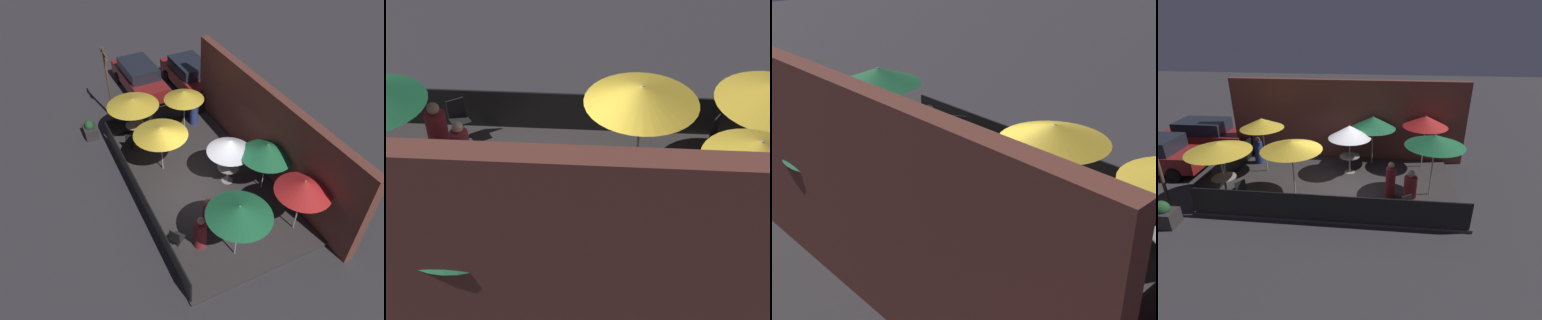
{
  "view_description": "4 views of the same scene",
  "coord_description": "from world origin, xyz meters",
  "views": [
    {
      "loc": [
        9.63,
        -5.01,
        10.8
      ],
      "look_at": [
        -0.45,
        -0.17,
        1.06
      ],
      "focal_mm": 35.0,
      "sensor_mm": 36.0,
      "label": 1
    },
    {
      "loc": [
        -0.82,
        7.44,
        7.48
      ],
      "look_at": [
        -0.33,
        -0.2,
        1.14
      ],
      "focal_mm": 50.0,
      "sensor_mm": 36.0,
      "label": 2
    },
    {
      "loc": [
        -7.15,
        6.64,
        5.99
      ],
      "look_at": [
        0.46,
        -0.5,
        1.03
      ],
      "focal_mm": 50.0,
      "sensor_mm": 36.0,
      "label": 3
    },
    {
      "loc": [
        1.63,
        -10.48,
        5.91
      ],
      "look_at": [
        0.46,
        0.22,
        1.06
      ],
      "focal_mm": 28.0,
      "sensor_mm": 36.0,
      "label": 4
    }
  ],
  "objects": [
    {
      "name": "ground_plane",
      "position": [
        0.0,
        0.0,
        0.0
      ],
      "size": [
        60.0,
        60.0,
        0.0
      ],
      "primitive_type": "plane",
      "color": "#383538"
    },
    {
      "name": "patio_deck",
      "position": [
        0.0,
        0.0,
        0.06
      ],
      "size": [
        9.15,
        5.22,
        0.12
      ],
      "color": "#383333",
      "rests_on": "ground_plane"
    },
    {
      "name": "building_wall",
      "position": [
        0.0,
        2.84,
        1.87
      ],
      "size": [
        10.75,
        0.36,
        3.74
      ],
      "color": "brown",
      "rests_on": "ground_plane"
    },
    {
      "name": "fence_front",
      "position": [
        0.0,
        -2.56,
        0.59
      ],
      "size": [
        8.95,
        0.05,
        0.95
      ],
      "color": "black",
      "rests_on": "patio_deck"
    },
    {
      "name": "patio_umbrella_0",
      "position": [
        0.35,
        1.03,
        1.95
      ],
      "size": [
        1.77,
        1.77,
        2.09
      ],
      "color": "#B2B2B7",
      "rests_on": "patio_deck"
    },
    {
      "name": "patio_umbrella_2",
      "position": [
        -1.47,
        -1.05,
        2.1
      ],
      "size": [
        2.18,
        2.18,
        2.16
      ],
      "color": "#B2B2B7",
      "rests_on": "patio_deck"
    },
    {
      "name": "patio_umbrella_4",
      "position": [
        -3.23,
        0.77,
        2.27
      ],
      "size": [
        1.77,
        1.77,
        2.35
      ],
      "color": "#B2B2B7",
      "rests_on": "patio_deck"
    },
    {
      "name": "patio_umbrella_6",
      "position": [
        1.26,
        2.09,
        2.05
      ],
      "size": [
        2.0,
        2.0,
        2.2
      ],
      "color": "#B2B2B7",
      "rests_on": "patio_deck"
    },
    {
      "name": "dining_table_0",
      "position": [
        0.35,
        1.03,
        0.73
      ],
      "size": [
        0.85,
        0.85,
        0.77
      ],
      "color": "#9E998E",
      "rests_on": "patio_deck"
    },
    {
      "name": "dining_table_1",
      "position": [
        -4.02,
        -1.33,
        0.7
      ],
      "size": [
        0.87,
        0.87,
        0.73
      ],
      "color": "#9E998E",
      "rests_on": "patio_deck"
    },
    {
      "name": "patio_chair_0",
      "position": [
        2.46,
        -2.14,
        0.62
      ],
      "size": [
        0.55,
        0.55,
        0.92
      ],
      "rotation": [
        0.0,
        0.0,
        2.16
      ],
      "color": "black",
      "rests_on": "patio_deck"
    },
    {
      "name": "patio_chair_1",
      "position": [
        -3.23,
        -1.83,
        0.61
      ],
      "size": [
        0.55,
        0.55,
        0.91
      ],
      "rotation": [
        0.0,
        0.0,
        2.58
      ],
      "color": "black",
      "rests_on": "patio_deck"
    },
    {
      "name": "patron_0",
      "position": [
        2.7,
        -1.37,
        0.73
      ],
      "size": [
        0.61,
        0.61,
        1.38
      ],
      "rotation": [
        0.0,
        0.0,
        4.1
      ],
      "color": "maroon",
      "rests_on": "patio_deck"
    },
    {
      "name": "patron_1",
      "position": [
        2.05,
        -0.76,
        0.74
      ],
      "size": [
        0.48,
        0.48,
        1.37
      ],
      "rotation": [
        0.0,
        0.0,
        5.83
      ],
      "color": "maroon",
      "rests_on": "patio_deck"
    }
  ]
}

